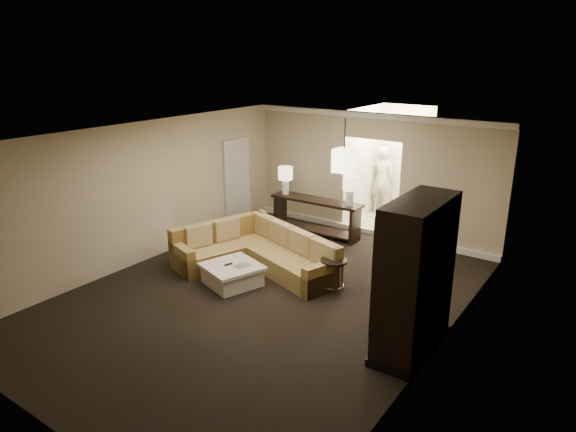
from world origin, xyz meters
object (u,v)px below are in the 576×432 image
Objects in this scene: console_table at (316,214)px; drink_table at (333,269)px; coffee_table at (232,274)px; armoire at (414,280)px; person at (382,176)px; sectional_sofa at (258,252)px.

console_table is 2.94m from drink_table.
coffee_table is at bearing -88.37° from console_table.
armoire is 3.77× the size of drink_table.
person is at bearing 76.80° from console_table.
person reaches higher than coffee_table.
drink_table is at bearing 17.67° from sectional_sofa.
armoire is at bearing 114.32° from person.
console_table is 1.13× the size of person.
drink_table is (1.72, -0.02, 0.10)m from sectional_sofa.
sectional_sofa is at bearing 164.32° from armoire.
person is (-3.14, 5.69, -0.09)m from armoire.
coffee_table is 2.02× the size of drink_table.
sectional_sofa is at bearing 80.35° from person.
sectional_sofa is 1.48× the size of console_table.
person is (0.34, 5.54, 0.79)m from coffee_table.
armoire reaches higher than sectional_sofa.
console_table is at bearing 73.58° from person.
console_table is (-0.09, 2.29, 0.18)m from sectional_sofa.
sectional_sofa is 4.76m from person.
drink_table is 4.92m from person.
sectional_sofa reaches higher than coffee_table.
console_table is at bearing 127.98° from drink_table.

